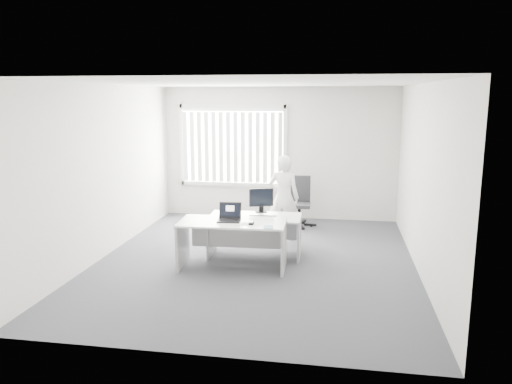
% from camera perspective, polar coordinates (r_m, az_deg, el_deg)
% --- Properties ---
extents(ground, '(6.00, 6.00, 0.00)m').
position_cam_1_polar(ground, '(8.08, -0.06, -7.92)').
color(ground, '#44454A').
rests_on(ground, ground).
extents(wall_back, '(5.00, 0.02, 2.80)m').
position_cam_1_polar(wall_back, '(10.68, 2.62, 4.44)').
color(wall_back, silver).
rests_on(wall_back, ground).
extents(wall_front, '(5.00, 0.02, 2.80)m').
position_cam_1_polar(wall_front, '(4.87, -5.95, -3.58)').
color(wall_front, silver).
rests_on(wall_front, ground).
extents(wall_left, '(0.02, 6.00, 2.80)m').
position_cam_1_polar(wall_left, '(8.51, -16.91, 2.29)').
color(wall_left, silver).
rests_on(wall_left, ground).
extents(wall_right, '(0.02, 6.00, 2.80)m').
position_cam_1_polar(wall_right, '(7.73, 18.53, 1.35)').
color(wall_right, silver).
rests_on(wall_right, ground).
extents(ceiling, '(5.00, 6.00, 0.02)m').
position_cam_1_polar(ceiling, '(7.64, -0.07, 12.35)').
color(ceiling, silver).
rests_on(ceiling, wall_back).
extents(window, '(2.32, 0.06, 1.76)m').
position_cam_1_polar(window, '(10.79, -2.70, 5.30)').
color(window, silver).
rests_on(window, wall_back).
extents(blinds, '(2.20, 0.10, 1.50)m').
position_cam_1_polar(blinds, '(10.74, -2.77, 5.11)').
color(blinds, white).
rests_on(blinds, wall_back).
extents(desk_near, '(1.64, 0.82, 0.74)m').
position_cam_1_polar(desk_near, '(7.64, -2.71, -4.87)').
color(desk_near, white).
rests_on(desk_near, ground).
extents(desk_far, '(1.52, 0.75, 0.68)m').
position_cam_1_polar(desk_far, '(8.20, -0.13, -4.04)').
color(desk_far, white).
rests_on(desk_far, ground).
extents(office_chair, '(0.59, 0.59, 1.01)m').
position_cam_1_polar(office_chair, '(10.18, 4.97, -2.13)').
color(office_chair, black).
rests_on(office_chair, ground).
extents(person, '(0.62, 0.45, 1.56)m').
position_cam_1_polar(person, '(9.13, 3.18, -0.62)').
color(person, white).
rests_on(person, ground).
extents(laptop, '(0.36, 0.33, 0.27)m').
position_cam_1_polar(laptop, '(7.56, -3.13, -2.40)').
color(laptop, black).
rests_on(laptop, desk_near).
extents(paper_sheet, '(0.31, 0.23, 0.00)m').
position_cam_1_polar(paper_sheet, '(7.42, -0.58, -3.71)').
color(paper_sheet, white).
rests_on(paper_sheet, desk_near).
extents(mouse, '(0.07, 0.11, 0.05)m').
position_cam_1_polar(mouse, '(7.40, -0.54, -3.54)').
color(mouse, silver).
rests_on(mouse, paper_sheet).
extents(booklet, '(0.16, 0.20, 0.01)m').
position_cam_1_polar(booklet, '(7.26, 1.43, -4.00)').
color(booklet, white).
rests_on(booklet, desk_near).
extents(keyboard, '(0.46, 0.19, 0.02)m').
position_cam_1_polar(keyboard, '(8.04, 0.75, -2.88)').
color(keyboard, black).
rests_on(keyboard, desk_far).
extents(monitor, '(0.43, 0.25, 0.41)m').
position_cam_1_polar(monitor, '(8.36, 0.60, -0.96)').
color(monitor, black).
rests_on(monitor, desk_far).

